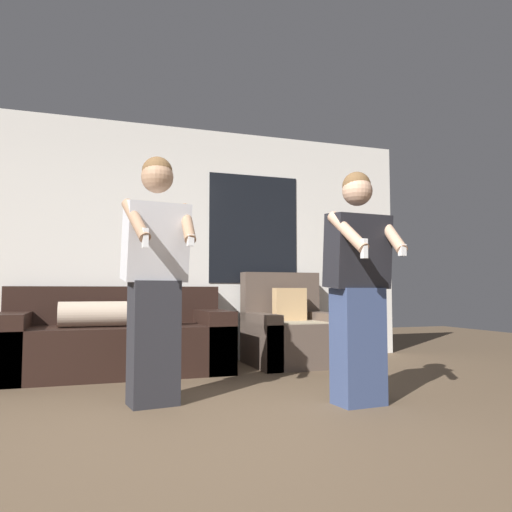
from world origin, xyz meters
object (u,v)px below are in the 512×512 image
(couch, at_px, (118,341))
(person_right, at_px, (358,286))
(armchair, at_px, (290,334))
(person_left, at_px, (155,276))

(couch, xyz_separation_m, person_right, (1.55, -1.96, 0.54))
(armchair, height_order, person_right, person_right)
(person_left, relative_size, person_right, 1.06)
(person_left, bearing_deg, person_right, -18.04)
(person_left, distance_m, person_right, 1.47)
(person_left, bearing_deg, couch, 96.05)
(couch, bearing_deg, armchair, -0.44)
(armchair, distance_m, person_right, 2.04)
(couch, distance_m, person_right, 2.56)
(person_right, bearing_deg, armchair, 81.65)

